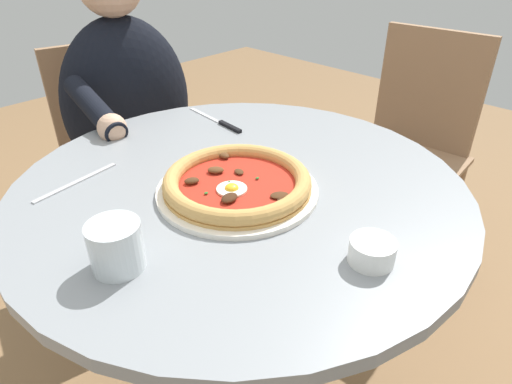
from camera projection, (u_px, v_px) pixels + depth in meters
dining_table at (241, 253)px, 0.97m from camera, size 0.89×0.89×0.75m
pizza_on_plate at (237, 184)px, 0.84m from camera, size 0.31×0.31×0.04m
water_glass at (117, 249)px, 0.65m from camera, size 0.08×0.08×0.08m
steak_knife at (222, 123)px, 1.13m from camera, size 0.03×0.21×0.01m
ramekin_capers at (372, 251)px, 0.67m from camera, size 0.07×0.07×0.04m
fork_utensil at (76, 182)px, 0.88m from camera, size 0.19×0.04×0.00m
diner_person at (137, 161)px, 1.48m from camera, size 0.45×0.48×1.14m
cafe_chair_diner at (123, 145)px, 1.58m from camera, size 0.51×0.51×0.85m
cafe_chair_spare_near at (410, 136)px, 1.60m from camera, size 0.44×0.44×0.88m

